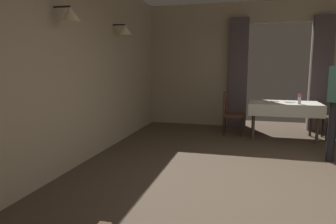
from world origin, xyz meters
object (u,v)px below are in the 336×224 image
(plate_mid_c, at_px, (289,102))
(plate_mid_d, at_px, (259,101))
(flower_vase_mid, at_px, (299,98))
(chair_mid_left, at_px, (230,111))
(dining_table_mid, at_px, (284,107))
(plate_mid_b, at_px, (274,101))

(plate_mid_c, height_order, plate_mid_d, same)
(flower_vase_mid, relative_size, plate_mid_c, 0.93)
(chair_mid_left, relative_size, flower_vase_mid, 4.48)
(chair_mid_left, bearing_deg, dining_table_mid, -3.90)
(dining_table_mid, bearing_deg, plate_mid_d, 176.09)
(chair_mid_left, height_order, flower_vase_mid, flower_vase_mid)
(flower_vase_mid, distance_m, plate_mid_c, 0.28)
(flower_vase_mid, distance_m, plate_mid_d, 0.80)
(dining_table_mid, relative_size, chair_mid_left, 1.54)
(plate_mid_d, bearing_deg, dining_table_mid, -3.91)
(dining_table_mid, relative_size, plate_mid_b, 7.39)
(chair_mid_left, xyz_separation_m, flower_vase_mid, (1.37, -0.27, 0.35))
(dining_table_mid, bearing_deg, flower_vase_mid, -36.74)
(plate_mid_b, bearing_deg, plate_mid_c, -18.39)
(chair_mid_left, bearing_deg, plate_mid_d, -3.89)
(plate_mid_b, height_order, plate_mid_c, same)
(plate_mid_b, xyz_separation_m, plate_mid_c, (0.29, -0.10, 0.00))
(dining_table_mid, height_order, plate_mid_d, plate_mid_d)
(plate_mid_c, bearing_deg, flower_vase_mid, -54.12)
(flower_vase_mid, height_order, plate_mid_d, flower_vase_mid)
(dining_table_mid, height_order, plate_mid_b, plate_mid_b)
(chair_mid_left, height_order, plate_mid_c, chair_mid_left)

